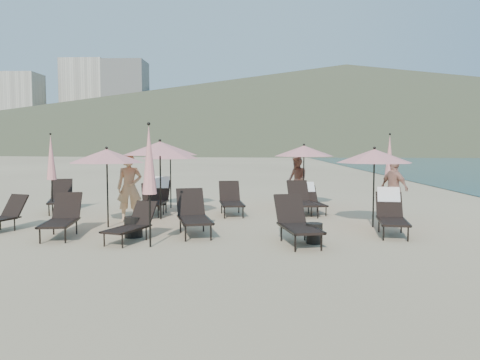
{
  "coord_description": "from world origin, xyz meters",
  "views": [
    {
      "loc": [
        0.64,
        -10.86,
        2.16
      ],
      "look_at": [
        0.18,
        3.5,
        1.1
      ],
      "focal_mm": 35.0,
      "sensor_mm": 36.0,
      "label": 1
    }
  ],
  "objects_px": {
    "umbrella_open_2": "(374,156)",
    "umbrella_open_3": "(170,153)",
    "side_table_0": "(133,227)",
    "side_table_1": "(314,233)",
    "lounger_4": "(297,222)",
    "lounger_9": "(231,200)",
    "lounger_2": "(132,224)",
    "lounger_6": "(61,197)",
    "umbrella_open_0": "(107,156)",
    "umbrella_closed_2": "(51,158)",
    "umbrella_closed_1": "(389,158)",
    "lounger_3": "(193,214)",
    "lounger_10": "(302,199)",
    "beachgoer_a": "(129,188)",
    "umbrella_closed_0": "(149,161)",
    "umbrella_open_1": "(160,148)",
    "lounger_7": "(153,199)",
    "umbrella_open_4": "(304,151)",
    "lounger_5": "(391,213)",
    "lounger_11": "(312,199)",
    "lounger_1": "(62,217)",
    "beachgoer_c": "(394,188)",
    "lounger_8": "(156,196)",
    "beachgoer_b": "(297,180)"
  },
  "relations": [
    {
      "from": "umbrella_open_1",
      "to": "lounger_7",
      "type": "bearing_deg",
      "value": 111.06
    },
    {
      "from": "lounger_3",
      "to": "umbrella_closed_0",
      "type": "height_order",
      "value": "umbrella_closed_0"
    },
    {
      "from": "lounger_4",
      "to": "beachgoer_a",
      "type": "relative_size",
      "value": 0.98
    },
    {
      "from": "side_table_0",
      "to": "side_table_1",
      "type": "xyz_separation_m",
      "value": [
        4.18,
        -0.58,
        -0.02
      ]
    },
    {
      "from": "lounger_5",
      "to": "umbrella_open_0",
      "type": "xyz_separation_m",
      "value": [
        -7.21,
        0.67,
        1.37
      ]
    },
    {
      "from": "umbrella_open_2",
      "to": "umbrella_open_3",
      "type": "xyz_separation_m",
      "value": [
        -6.04,
        3.67,
        0.01
      ]
    },
    {
      "from": "lounger_4",
      "to": "umbrella_open_0",
      "type": "bearing_deg",
      "value": 147.23
    },
    {
      "from": "lounger_4",
      "to": "lounger_7",
      "type": "bearing_deg",
      "value": 120.16
    },
    {
      "from": "lounger_3",
      "to": "side_table_0",
      "type": "distance_m",
      "value": 1.45
    },
    {
      "from": "lounger_11",
      "to": "side_table_0",
      "type": "height_order",
      "value": "lounger_11"
    },
    {
      "from": "lounger_1",
      "to": "umbrella_closed_1",
      "type": "relative_size",
      "value": 0.7
    },
    {
      "from": "lounger_10",
      "to": "side_table_0",
      "type": "xyz_separation_m",
      "value": [
        -4.34,
        -3.77,
        -0.24
      ]
    },
    {
      "from": "side_table_1",
      "to": "umbrella_open_3",
      "type": "bearing_deg",
      "value": 126.24
    },
    {
      "from": "lounger_11",
      "to": "umbrella_open_3",
      "type": "height_order",
      "value": "umbrella_open_3"
    },
    {
      "from": "lounger_1",
      "to": "side_table_1",
      "type": "height_order",
      "value": "lounger_1"
    },
    {
      "from": "umbrella_closed_0",
      "to": "beachgoer_a",
      "type": "bearing_deg",
      "value": 111.64
    },
    {
      "from": "umbrella_closed_0",
      "to": "beachgoer_a",
      "type": "xyz_separation_m",
      "value": [
        -1.36,
        3.43,
        -0.89
      ]
    },
    {
      "from": "lounger_4",
      "to": "beachgoer_c",
      "type": "xyz_separation_m",
      "value": [
        3.26,
        3.85,
        0.4
      ]
    },
    {
      "from": "side_table_1",
      "to": "beachgoer_a",
      "type": "relative_size",
      "value": 0.24
    },
    {
      "from": "lounger_10",
      "to": "beachgoer_a",
      "type": "distance_m",
      "value": 5.28
    },
    {
      "from": "lounger_8",
      "to": "umbrella_closed_0",
      "type": "xyz_separation_m",
      "value": [
        0.92,
        -4.96,
        1.3
      ]
    },
    {
      "from": "lounger_4",
      "to": "lounger_9",
      "type": "relative_size",
      "value": 1.02
    },
    {
      "from": "beachgoer_a",
      "to": "beachgoer_c",
      "type": "bearing_deg",
      "value": -6.9
    },
    {
      "from": "umbrella_open_0",
      "to": "umbrella_closed_2",
      "type": "bearing_deg",
      "value": 137.67
    },
    {
      "from": "lounger_11",
      "to": "umbrella_closed_0",
      "type": "distance_m",
      "value": 6.76
    },
    {
      "from": "umbrella_open_1",
      "to": "umbrella_open_3",
      "type": "distance_m",
      "value": 2.49
    },
    {
      "from": "umbrella_open_1",
      "to": "beachgoer_b",
      "type": "bearing_deg",
      "value": 42.77
    },
    {
      "from": "lounger_7",
      "to": "lounger_11",
      "type": "bearing_deg",
      "value": -19.62
    },
    {
      "from": "lounger_3",
      "to": "beachgoer_b",
      "type": "height_order",
      "value": "beachgoer_b"
    },
    {
      "from": "lounger_4",
      "to": "umbrella_open_4",
      "type": "height_order",
      "value": "umbrella_open_4"
    },
    {
      "from": "umbrella_open_2",
      "to": "lounger_2",
      "type": "bearing_deg",
      "value": -161.27
    },
    {
      "from": "lounger_3",
      "to": "lounger_5",
      "type": "bearing_deg",
      "value": -12.56
    },
    {
      "from": "umbrella_open_4",
      "to": "beachgoer_a",
      "type": "height_order",
      "value": "umbrella_open_4"
    },
    {
      "from": "lounger_8",
      "to": "umbrella_open_1",
      "type": "xyz_separation_m",
      "value": [
        0.38,
        -1.17,
        1.53
      ]
    },
    {
      "from": "umbrella_closed_1",
      "to": "umbrella_closed_2",
      "type": "height_order",
      "value": "umbrella_closed_2"
    },
    {
      "from": "lounger_4",
      "to": "beachgoer_c",
      "type": "bearing_deg",
      "value": 38.04
    },
    {
      "from": "lounger_9",
      "to": "lounger_10",
      "type": "xyz_separation_m",
      "value": [
        2.22,
        0.07,
        0.01
      ]
    },
    {
      "from": "side_table_1",
      "to": "beachgoer_a",
      "type": "bearing_deg",
      "value": 149.03
    },
    {
      "from": "lounger_9",
      "to": "umbrella_open_1",
      "type": "distance_m",
      "value": 2.76
    },
    {
      "from": "lounger_2",
      "to": "lounger_4",
      "type": "relative_size",
      "value": 0.84
    },
    {
      "from": "lounger_6",
      "to": "umbrella_open_3",
      "type": "distance_m",
      "value": 3.85
    },
    {
      "from": "lounger_1",
      "to": "lounger_2",
      "type": "relative_size",
      "value": 1.14
    },
    {
      "from": "lounger_4",
      "to": "side_table_1",
      "type": "bearing_deg",
      "value": -13.34
    },
    {
      "from": "lounger_1",
      "to": "beachgoer_a",
      "type": "height_order",
      "value": "beachgoer_a"
    },
    {
      "from": "lounger_2",
      "to": "lounger_4",
      "type": "distance_m",
      "value": 3.7
    },
    {
      "from": "lounger_7",
      "to": "umbrella_open_1",
      "type": "distance_m",
      "value": 2.29
    },
    {
      "from": "umbrella_open_0",
      "to": "umbrella_closed_0",
      "type": "xyz_separation_m",
      "value": [
        1.65,
        -2.35,
        -0.04
      ]
    },
    {
      "from": "lounger_5",
      "to": "umbrella_open_4",
      "type": "bearing_deg",
      "value": 117.24
    },
    {
      "from": "lounger_8",
      "to": "lounger_11",
      "type": "xyz_separation_m",
      "value": [
        4.97,
        0.28,
        -0.09
      ]
    },
    {
      "from": "lounger_6",
      "to": "lounger_9",
      "type": "bearing_deg",
      "value": -22.78
    }
  ]
}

